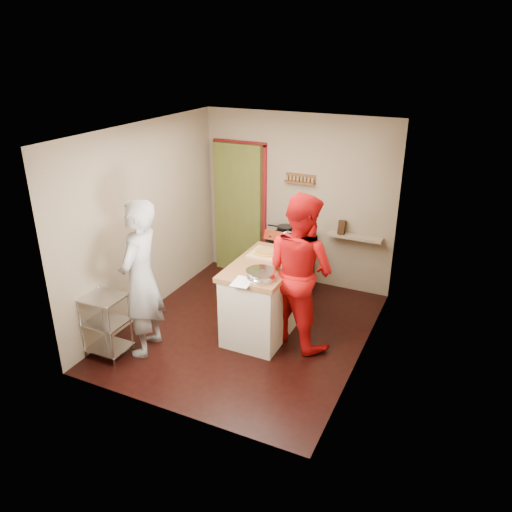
# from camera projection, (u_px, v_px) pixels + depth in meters

# --- Properties ---
(floor) EXTENTS (3.50, 3.50, 0.00)m
(floor) POSITION_uv_depth(u_px,v_px,m) (247.00, 330.00, 6.61)
(floor) COLOR black
(floor) RESTS_ON ground
(back_wall) EXTENTS (3.00, 0.44, 2.60)m
(back_wall) POSITION_uv_depth(u_px,v_px,m) (259.00, 205.00, 7.89)
(back_wall) COLOR gray
(back_wall) RESTS_ON ground
(left_wall) EXTENTS (0.04, 3.50, 2.60)m
(left_wall) POSITION_uv_depth(u_px,v_px,m) (146.00, 221.00, 6.68)
(left_wall) COLOR gray
(left_wall) RESTS_ON ground
(right_wall) EXTENTS (0.04, 3.50, 2.60)m
(right_wall) POSITION_uv_depth(u_px,v_px,m) (368.00, 260.00, 5.51)
(right_wall) COLOR gray
(right_wall) RESTS_ON ground
(ceiling) EXTENTS (3.00, 3.50, 0.02)m
(ceiling) POSITION_uv_depth(u_px,v_px,m) (245.00, 130.00, 5.57)
(ceiling) COLOR white
(ceiling) RESTS_ON back_wall
(stove) EXTENTS (0.60, 0.63, 1.00)m
(stove) POSITION_uv_depth(u_px,v_px,m) (290.00, 260.00, 7.59)
(stove) COLOR black
(stove) RESTS_ON ground
(wire_shelving) EXTENTS (0.48, 0.40, 0.80)m
(wire_shelving) POSITION_uv_depth(u_px,v_px,m) (106.00, 323.00, 5.93)
(wire_shelving) COLOR silver
(wire_shelving) RESTS_ON ground
(island) EXTENTS (0.76, 1.40, 1.28)m
(island) POSITION_uv_depth(u_px,v_px,m) (265.00, 296.00, 6.41)
(island) COLOR beige
(island) RESTS_ON ground
(person_stripe) EXTENTS (0.58, 0.78, 1.93)m
(person_stripe) POSITION_uv_depth(u_px,v_px,m) (141.00, 279.00, 5.82)
(person_stripe) COLOR #B2B2B7
(person_stripe) RESTS_ON ground
(person_red) EXTENTS (1.16, 1.06, 1.94)m
(person_red) POSITION_uv_depth(u_px,v_px,m) (301.00, 270.00, 6.03)
(person_red) COLOR #B60C0D
(person_red) RESTS_ON ground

